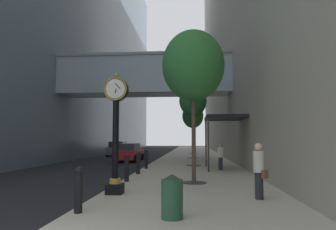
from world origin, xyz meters
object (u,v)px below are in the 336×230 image
at_px(bollard_fifth, 146,159).
at_px(street_tree_near, 193,66).
at_px(street_clock, 116,127).
at_px(car_red_mid, 129,152).
at_px(street_tree_mid_far, 193,116).
at_px(bollard_third, 127,167).
at_px(pedestrian_by_clock, 220,156).
at_px(pedestrian_walking, 259,169).
at_px(bollard_fourth, 138,162).
at_px(bollard_nearest, 79,189).
at_px(street_tree_far, 193,116).
at_px(trash_bin, 172,196).
at_px(street_tree_mid_near, 193,101).
at_px(car_grey_near, 118,149).

height_order(bollard_fifth, street_tree_near, street_tree_near).
distance_m(street_clock, car_red_mid, 17.43).
bearing_deg(street_clock, street_tree_mid_far, 82.10).
height_order(bollard_third, street_tree_mid_far, street_tree_mid_far).
bearing_deg(car_red_mid, pedestrian_by_clock, -49.97).
bearing_deg(street_clock, bollard_third, 94.73).
height_order(street_tree_mid_far, pedestrian_walking, street_tree_mid_far).
bearing_deg(bollard_third, bollard_fifth, 90.00).
bearing_deg(bollard_fifth, bollard_third, -90.00).
distance_m(bollard_fourth, street_tree_mid_far, 14.49).
xyz_separation_m(bollard_nearest, street_tree_far, (2.98, 30.81, 4.15)).
relative_size(street_tree_mid_far, pedestrian_walking, 3.02).
height_order(bollard_fourth, trash_bin, bollard_fourth).
bearing_deg(bollard_fifth, bollard_fourth, -90.00).
relative_size(bollard_third, street_tree_mid_near, 0.21).
bearing_deg(pedestrian_by_clock, street_tree_mid_far, 98.05).
relative_size(street_clock, street_tree_near, 0.63).
distance_m(bollard_third, street_tree_mid_near, 9.59).
xyz_separation_m(street_tree_near, pedestrian_by_clock, (1.62, 5.36, -4.25)).
xyz_separation_m(bollard_fifth, street_tree_far, (2.98, 19.28, 4.15)).
xyz_separation_m(trash_bin, pedestrian_walking, (2.58, 2.54, 0.40)).
bearing_deg(bollard_third, street_tree_mid_far, 79.83).
relative_size(street_clock, bollard_third, 3.56).
bearing_deg(bollard_third, pedestrian_by_clock, 48.21).
relative_size(bollard_fourth, street_tree_mid_far, 0.22).
relative_size(pedestrian_by_clock, car_red_mid, 0.34).
relative_size(bollard_nearest, car_grey_near, 0.27).
relative_size(bollard_fourth, pedestrian_by_clock, 0.73).
bearing_deg(bollard_nearest, car_red_mid, 98.21).
height_order(bollard_fourth, street_tree_near, street_tree_near).
distance_m(bollard_third, pedestrian_by_clock, 6.91).
bearing_deg(bollard_third, car_grey_near, 104.75).
relative_size(bollard_fifth, street_tree_mid_near, 0.21).
height_order(bollard_third, car_red_mid, car_red_mid).
xyz_separation_m(street_tree_mid_far, pedestrian_by_clock, (1.62, -11.48, -3.24)).
distance_m(street_tree_mid_far, pedestrian_by_clock, 12.03).
bearing_deg(street_tree_far, bollard_fifth, -98.79).
bearing_deg(car_grey_near, street_tree_mid_far, -30.36).
bearing_deg(pedestrian_walking, street_tree_mid_near, 99.78).
relative_size(bollard_fourth, car_grey_near, 0.27).
distance_m(street_clock, bollard_fifth, 8.97).
relative_size(street_tree_mid_far, trash_bin, 5.06).
bearing_deg(trash_bin, bollard_fourth, 105.11).
distance_m(bollard_third, car_grey_near, 22.47).
bearing_deg(car_red_mid, street_tree_mid_far, 23.97).
distance_m(street_tree_far, car_red_mid, 13.12).
bearing_deg(bollard_fourth, street_tree_near, -45.99).
bearing_deg(street_clock, street_tree_mid_near, 76.36).
distance_m(trash_bin, pedestrian_by_clock, 11.50).
relative_size(street_clock, street_tree_far, 0.71).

